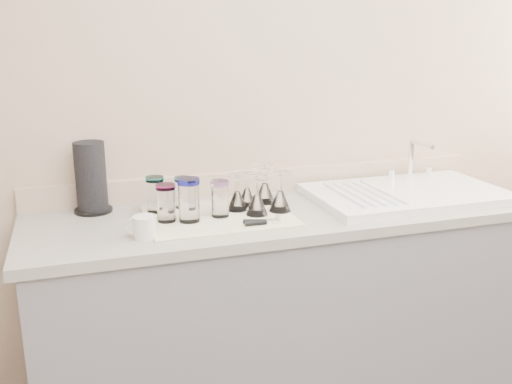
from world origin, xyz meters
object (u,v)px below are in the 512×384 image
object	(u,v)px
tumbler_teal	(155,194)
tumbler_lavender	(220,198)
goblet_extra	(237,198)
goblet_back_left	(247,195)
white_mug	(144,227)
tumbler_magenta	(166,203)
tumbler_cyan	(183,192)
tumbler_blue	(189,200)
goblet_front_right	(280,198)
can_opener	(262,222)
paper_towel_roll	(91,178)
sink_unit	(407,193)
goblet_back_right	(265,190)
goblet_front_left	(257,202)

from	to	relation	value
tumbler_teal	tumbler_lavender	size ratio (longest dim) A/B	1.01
goblet_extra	goblet_back_left	bearing A→B (deg)	40.40
goblet_back_left	white_mug	xyz separation A→B (m)	(-0.45, -0.24, -0.01)
tumbler_magenta	white_mug	xyz separation A→B (m)	(-0.10, -0.14, -0.04)
tumbler_cyan	tumbler_blue	world-z (taller)	tumbler_blue
tumbler_teal	tumbler_magenta	size ratio (longest dim) A/B	0.99
tumbler_lavender	goblet_front_right	distance (m)	0.24
can_opener	paper_towel_roll	world-z (taller)	paper_towel_roll
sink_unit	goblet_back_left	distance (m)	0.70
white_mug	tumbler_cyan	bearing A→B (deg)	56.57
white_mug	goblet_back_left	bearing A→B (deg)	28.21
tumbler_cyan	tumbler_lavender	bearing A→B (deg)	-54.27
tumbler_teal	tumbler_cyan	world-z (taller)	tumbler_teal
tumbler_magenta	paper_towel_roll	distance (m)	0.35
tumbler_magenta	can_opener	world-z (taller)	tumbler_magenta
goblet_back_right	tumbler_cyan	bearing A→B (deg)	173.65
goblet_back_right	goblet_front_right	bearing A→B (deg)	-81.30
goblet_extra	goblet_front_left	bearing A→B (deg)	-55.12
tumbler_magenta	paper_towel_roll	size ratio (longest dim) A/B	0.51
goblet_front_right	white_mug	xyz separation A→B (m)	(-0.55, -0.13, -0.02)
can_opener	white_mug	world-z (taller)	white_mug
sink_unit	tumbler_magenta	size ratio (longest dim) A/B	5.77
goblet_back_left	goblet_back_right	bearing A→B (deg)	11.19
tumbler_teal	goblet_back_left	size ratio (longest dim) A/B	1.04
goblet_back_right	white_mug	distance (m)	0.59
tumbler_lavender	goblet_front_right	bearing A→B (deg)	-1.84
white_mug	paper_towel_roll	xyz separation A→B (m)	(-0.15, 0.37, 0.10)
tumbler_blue	tumbler_magenta	bearing A→B (deg)	162.65
goblet_extra	paper_towel_roll	distance (m)	0.58
goblet_back_left	white_mug	distance (m)	0.51
goblet_back_right	paper_towel_roll	distance (m)	0.69
goblet_back_left	goblet_back_right	world-z (taller)	goblet_back_right
tumbler_teal	can_opener	world-z (taller)	tumbler_teal
tumbler_lavender	goblet_extra	bearing A→B (deg)	33.94
tumbler_cyan	paper_towel_roll	distance (m)	0.36
tumbler_cyan	tumbler_blue	distance (m)	0.18
goblet_back_left	paper_towel_roll	world-z (taller)	paper_towel_roll
tumbler_teal	tumbler_lavender	world-z (taller)	tumbler_teal
tumbler_cyan	tumbler_lavender	world-z (taller)	tumbler_lavender
sink_unit	tumbler_magenta	world-z (taller)	sink_unit
tumbler_magenta	tumbler_blue	xyz separation A→B (m)	(0.08, -0.03, 0.01)
goblet_front_right	tumbler_blue	bearing A→B (deg)	-177.88
tumbler_cyan	tumbler_magenta	xyz separation A→B (m)	(-0.09, -0.15, 0.01)
tumbler_teal	paper_towel_roll	distance (m)	0.26
tumbler_cyan	goblet_back_right	bearing A→B (deg)	-6.35
tumbler_lavender	goblet_front_left	distance (m)	0.14
tumbler_magenta	paper_towel_roll	world-z (taller)	paper_towel_roll
white_mug	paper_towel_roll	distance (m)	0.41
goblet_back_right	sink_unit	bearing A→B (deg)	-8.80
tumbler_magenta	paper_towel_roll	bearing A→B (deg)	137.47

